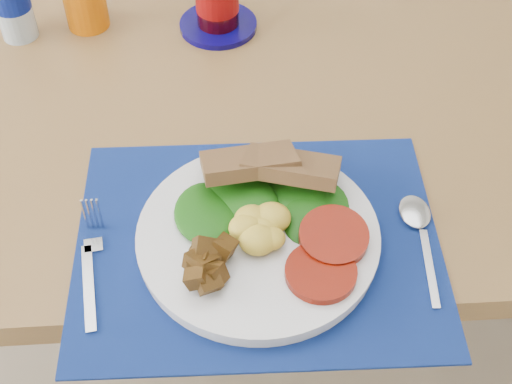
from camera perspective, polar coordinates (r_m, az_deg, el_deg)
table at (r=1.20m, az=-7.20°, el=6.29°), size 1.40×0.90×0.75m
placemat at (r=0.90m, az=0.16°, el=-4.12°), size 0.46×0.36×0.00m
breakfast_plate at (r=0.88m, az=-0.20°, el=-3.46°), size 0.30×0.30×0.07m
fork at (r=0.90m, az=-13.00°, el=-5.35°), size 0.03×0.18×0.00m
spoon at (r=0.93m, az=12.90°, el=-2.96°), size 0.04×0.17×0.01m
juice_glass at (r=1.25m, az=-13.56°, el=14.73°), size 0.07×0.07×0.10m
jam_on_saucer at (r=1.21m, az=-3.13°, el=15.04°), size 0.13×0.13×0.12m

